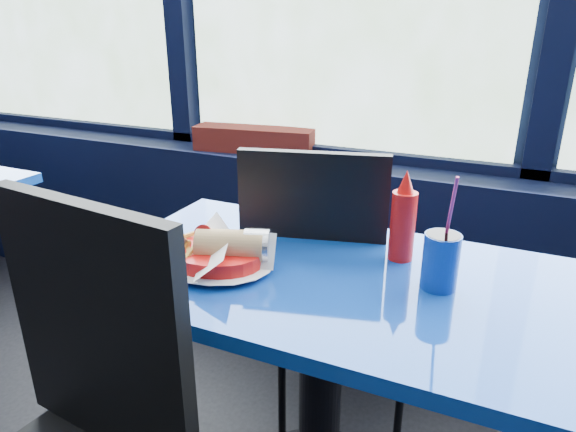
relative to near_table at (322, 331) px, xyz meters
The scene contains 8 objects.
window_sill 0.94m from the near_table, 109.03° to the left, with size 5.00×0.26×0.80m, color black.
near_table is the anchor object (origin of this frame).
chair_near_back 0.32m from the near_table, 103.75° to the left, with size 0.55×0.56×1.01m.
planter_box 1.14m from the near_table, 127.23° to the left, with size 0.54×0.13×0.11m, color maroon.
food_basket 0.36m from the near_table, 161.26° to the right, with size 0.30×0.30×0.11m.
ketchup_bottle 0.37m from the near_table, 44.22° to the left, with size 0.07×0.07×0.25m.
soda_cup 0.38m from the near_table, ahead, with size 0.09×0.09×0.29m.
napkin 0.57m from the near_table, 163.80° to the right, with size 0.16×0.16×0.00m, color white.
Camera 1 is at (0.71, 0.89, 1.35)m, focal length 32.00 mm.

